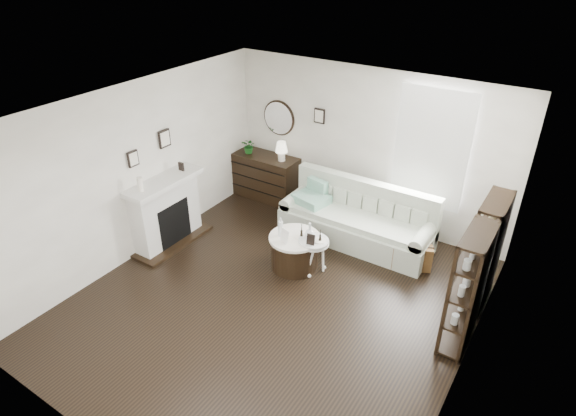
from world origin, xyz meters
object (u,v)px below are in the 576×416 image
Objects in this scene: dresser at (265,177)px; pedestal_table at (314,243)px; drum_table at (295,251)px; sofa at (358,222)px.

dresser is 2.53m from pedestal_table.
drum_table is at bearing -169.94° from pedestal_table.
sofa is 2.18m from dresser.
drum_table is 0.38m from pedestal_table.
dresser is at bearing 141.63° from pedestal_table.
dresser is 1.65× the size of drum_table.
sofa is 1.95× the size of dresser.
drum_table is at bearing -43.88° from dresser.
pedestal_table is (1.98, -1.57, 0.08)m from dresser.
dresser is 2.35m from drum_table.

